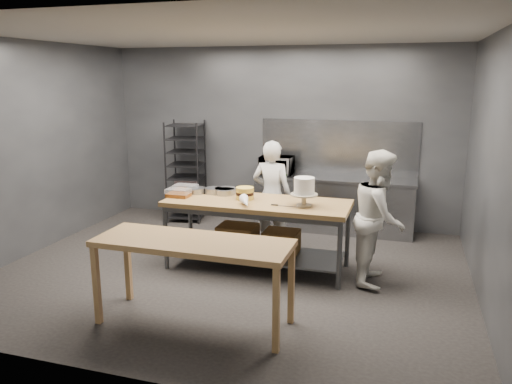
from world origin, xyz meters
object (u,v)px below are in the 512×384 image
chef_right (379,217)px  near_counter (193,248)px  speed_rack (186,172)px  chef_behind (272,196)px  microwave (277,165)px  frosted_cake_stand (304,188)px  work_table (257,226)px  layer_cake (245,193)px

chef_right → near_counter: bearing=135.7°
speed_rack → chef_behind: speed_rack is taller
near_counter → microwave: microwave is taller
chef_right → frosted_cake_stand: 0.98m
work_table → layer_cake: layer_cake is taller
microwave → frosted_cake_stand: (0.89, -2.04, 0.10)m
frosted_cake_stand → microwave: bearing=113.6°
chef_behind → near_counter: bearing=90.6°
speed_rack → microwave: (1.63, 0.08, 0.19)m
chef_behind → layer_cake: (-0.16, -0.75, 0.19)m
speed_rack → layer_cake: 2.50m
chef_behind → microwave: (-0.24, 1.16, 0.24)m
work_table → layer_cake: (-0.17, 0.02, 0.43)m
chef_behind → frosted_cake_stand: 1.15m
work_table → near_counter: 1.70m
speed_rack → chef_behind: size_ratio=1.08×
near_counter → chef_behind: size_ratio=1.24×
microwave → chef_right: bearing=-47.0°
layer_cake → work_table: bearing=-8.0°
work_table → frosted_cake_stand: frosted_cake_stand is taller
microwave → work_table: bearing=-82.8°
work_table → layer_cake: size_ratio=10.21×
near_counter → microwave: 3.62m
chef_right → speed_rack: bearing=63.1°
work_table → layer_cake: 0.46m
work_table → chef_behind: size_ratio=1.49×
chef_behind → frosted_cake_stand: chef_behind is taller
microwave → frosted_cake_stand: size_ratio=1.49×
near_counter → layer_cake: bearing=90.5°
work_table → frosted_cake_stand: bearing=-9.0°
work_table → frosted_cake_stand: size_ratio=6.58×
near_counter → microwave: size_ratio=3.69×
chef_right → microwave: chef_right is taller
speed_rack → chef_behind: 2.15m
near_counter → frosted_cake_stand: 1.80m
frosted_cake_stand → speed_rack: bearing=142.1°
speed_rack → microwave: size_ratio=3.23×
chef_right → microwave: bearing=44.5°
frosted_cake_stand → chef_behind: bearing=126.8°
work_table → microwave: size_ratio=4.43×
near_counter → chef_right: 2.40m
work_table → chef_right: bearing=-0.3°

